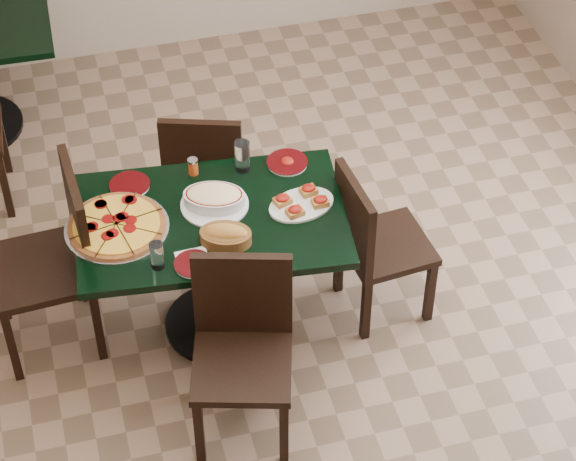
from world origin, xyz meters
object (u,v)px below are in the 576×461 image
object	(u,v)px
main_table	(213,245)
chair_left	(57,252)
bruschetta_platter	(301,202)
chair_near	(243,339)
chair_right	(372,239)
chair_far	(205,169)
lasagna_casserole	(214,198)
bread_basket	(226,235)
pepperoni_pizza	(117,226)

from	to	relation	value
main_table	chair_left	xyz separation A→B (m)	(-0.71, 0.14, -0.00)
chair_left	bruschetta_platter	world-z (taller)	chair_left
chair_near	chair_right	distance (m)	0.90
chair_far	chair_right	xyz separation A→B (m)	(0.67, -0.72, -0.00)
chair_far	lasagna_casserole	bearing A→B (deg)	101.72
chair_right	main_table	bearing A→B (deg)	78.54
chair_far	chair_near	world-z (taller)	chair_near
chair_right	bread_basket	size ratio (longest dim) A/B	3.16
chair_right	lasagna_casserole	world-z (taller)	chair_right
chair_far	pepperoni_pizza	size ratio (longest dim) A/B	1.84
chair_far	bread_basket	xyz separation A→B (m)	(-0.07, -0.82, 0.30)
main_table	pepperoni_pizza	distance (m)	0.47
chair_near	bruschetta_platter	size ratio (longest dim) A/B	2.59
pepperoni_pizza	chair_far	bearing A→B (deg)	49.19
chair_far	bruschetta_platter	size ratio (longest dim) A/B	2.44
main_table	lasagna_casserole	bearing A→B (deg)	71.36
main_table	lasagna_casserole	world-z (taller)	lasagna_casserole
main_table	bruschetta_platter	bearing A→B (deg)	1.20
chair_right	lasagna_casserole	bearing A→B (deg)	72.89
lasagna_casserole	bread_basket	size ratio (longest dim) A/B	1.20
chair_right	bruschetta_platter	size ratio (longest dim) A/B	2.43
chair_far	chair_near	size ratio (longest dim) A/B	0.94
main_table	lasagna_casserole	size ratio (longest dim) A/B	3.98
chair_near	main_table	bearing A→B (deg)	106.94
chair_right	bruschetta_platter	bearing A→B (deg)	77.34
chair_right	bruschetta_platter	distance (m)	0.45
lasagna_casserole	bruschetta_platter	xyz separation A→B (m)	(0.39, -0.11, -0.02)
chair_right	bread_basket	world-z (taller)	chair_right
chair_far	bruschetta_platter	distance (m)	0.80
chair_left	pepperoni_pizza	bearing A→B (deg)	65.04
main_table	chair_far	world-z (taller)	chair_far
pepperoni_pizza	bread_basket	size ratio (longest dim) A/B	1.73
chair_near	pepperoni_pizza	distance (m)	0.78
chair_far	chair_left	distance (m)	0.95
chair_far	pepperoni_pizza	distance (m)	0.85
chair_far	lasagna_casserole	distance (m)	0.65
chair_right	bread_basket	bearing A→B (deg)	92.10
pepperoni_pizza	chair_left	bearing A→B (deg)	158.46
chair_left	lasagna_casserole	world-z (taller)	chair_left
pepperoni_pizza	bruschetta_platter	bearing A→B (deg)	-4.63
chair_near	pepperoni_pizza	size ratio (longest dim) A/B	1.95
pepperoni_pizza	main_table	bearing A→B (deg)	-4.33
chair_left	pepperoni_pizza	world-z (taller)	chair_left
bread_basket	bruschetta_platter	xyz separation A→B (m)	(0.39, 0.14, -0.02)
lasagna_casserole	pepperoni_pizza	bearing A→B (deg)	-156.85
main_table	chair_left	world-z (taller)	chair_left
chair_near	bruschetta_platter	xyz separation A→B (m)	(0.41, 0.53, 0.25)
pepperoni_pizza	bruschetta_platter	distance (m)	0.85
chair_right	bread_basket	xyz separation A→B (m)	(-0.74, -0.10, 0.30)
lasagna_casserole	chair_right	bearing A→B (deg)	6.84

